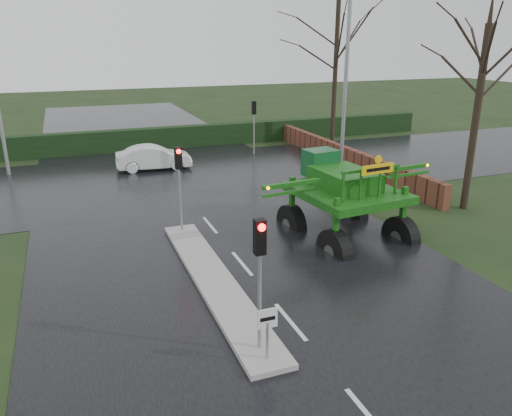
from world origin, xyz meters
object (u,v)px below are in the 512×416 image
object	(u,v)px
traffic_signal_near	(260,258)
white_sedan	(154,170)
traffic_signal_mid	(179,171)
street_light_right	(341,68)
crop_sprayer	(334,197)
traffic_signal_far	(254,116)
keep_left_sign	(267,326)

from	to	relation	value
traffic_signal_near	white_sedan	size ratio (longest dim) A/B	0.81
traffic_signal_mid	street_light_right	xyz separation A→B (m)	(9.49, 4.51, 3.40)
traffic_signal_near	white_sedan	xyz separation A→B (m)	(0.79, 19.24, -2.59)
crop_sprayer	white_sedan	distance (m)	14.98
street_light_right	traffic_signal_far	bearing A→B (deg)	101.95
traffic_signal_near	street_light_right	size ratio (longest dim) A/B	0.35
traffic_signal_mid	street_light_right	world-z (taller)	street_light_right
traffic_signal_near	crop_sprayer	distance (m)	6.90
keep_left_sign	traffic_signal_far	xyz separation A→B (m)	(7.80, 21.51, 1.53)
white_sedan	traffic_signal_far	bearing A→B (deg)	-72.01
traffic_signal_near	traffic_signal_mid	xyz separation A→B (m)	(0.00, 8.50, 0.00)
traffic_signal_near	traffic_signal_mid	world-z (taller)	same
keep_left_sign	traffic_signal_far	size ratio (longest dim) A/B	0.38
keep_left_sign	white_sedan	bearing A→B (deg)	87.70
keep_left_sign	traffic_signal_near	world-z (taller)	traffic_signal_near
traffic_signal_near	white_sedan	distance (m)	19.43
white_sedan	keep_left_sign	bearing A→B (deg)	-178.51
traffic_signal_far	crop_sprayer	size ratio (longest dim) A/B	0.45
traffic_signal_mid	traffic_signal_far	size ratio (longest dim) A/B	1.00
traffic_signal_mid	white_sedan	size ratio (longest dim) A/B	0.81
traffic_signal_near	traffic_signal_mid	bearing A→B (deg)	90.00
street_light_right	white_sedan	size ratio (longest dim) A/B	2.30
street_light_right	traffic_signal_near	bearing A→B (deg)	-126.13
traffic_signal_mid	traffic_signal_far	world-z (taller)	same
traffic_signal_near	white_sedan	bearing A→B (deg)	87.64
traffic_signal_mid	traffic_signal_far	xyz separation A→B (m)	(7.80, 12.52, 0.00)
crop_sprayer	white_sedan	bearing A→B (deg)	100.07
keep_left_sign	crop_sprayer	distance (m)	7.31
traffic_signal_mid	white_sedan	distance (m)	11.08
traffic_signal_near	street_light_right	bearing A→B (deg)	53.87
traffic_signal_far	white_sedan	world-z (taller)	traffic_signal_far
traffic_signal_mid	crop_sprayer	size ratio (longest dim) A/B	0.45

